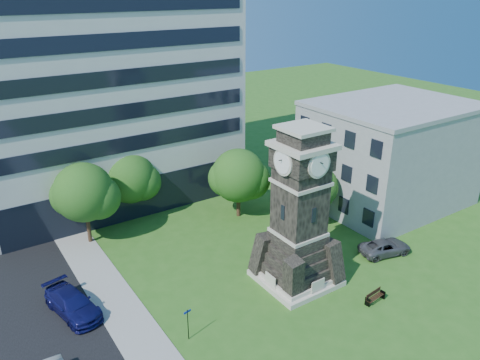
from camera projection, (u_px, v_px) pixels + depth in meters
ground at (281, 307)px, 32.91m from camera, size 160.00×160.00×0.00m
sidewalk at (126, 317)px, 31.88m from camera, size 3.00×70.00×0.06m
clock_tower at (299, 219)px, 33.94m from camera, size 5.40×5.40×12.22m
office_tall at (96, 59)px, 45.60m from camera, size 26.20×15.11×28.60m
office_low at (389, 153)px, 47.24m from camera, size 15.20×12.20×10.40m
car_street_north at (73, 304)px, 32.06m from camera, size 3.25×5.66×1.55m
car_east_lot at (385, 247)px, 39.23m from camera, size 4.82×3.06×1.24m
park_bench at (375, 296)px, 33.32m from camera, size 1.67×0.44×0.86m
street_sign at (188, 321)px, 29.42m from camera, size 0.55×0.05×2.27m
tree_nw at (85, 194)px, 39.55m from camera, size 5.60×5.09×7.33m
tree_nc at (131, 179)px, 44.27m from camera, size 5.35×4.86×6.53m
tree_ne at (239, 177)px, 44.41m from camera, size 5.66×5.14×6.82m
tree_east at (304, 184)px, 42.83m from camera, size 5.93×5.39×6.93m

